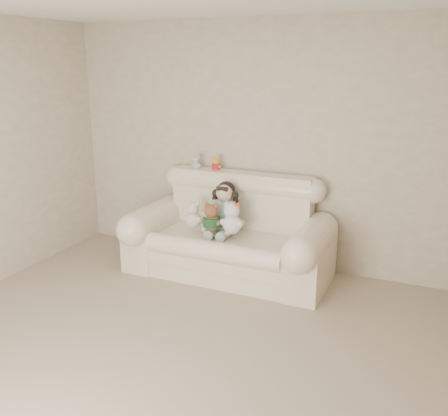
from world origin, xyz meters
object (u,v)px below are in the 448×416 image
Objects in this scene: sofa at (228,227)px; seated_child at (225,207)px; white_cat at (232,215)px; cream_teddy at (193,212)px; brown_teddy at (212,215)px.

seated_child is at bearing 131.23° from sofa.
white_cat is 1.15× the size of cream_teddy.
cream_teddy is at bearing -138.91° from seated_child.
white_cat is (0.17, -0.20, -0.01)m from seated_child.
white_cat reaches higher than cream_teddy.
sofa is 6.05× the size of brown_teddy.
sofa is 6.24× the size of cream_teddy.
brown_teddy is (-0.05, -0.22, -0.03)m from seated_child.
seated_child is 0.26m from white_cat.
seated_child is at bearing 71.78° from brown_teddy.
brown_teddy is 0.22m from cream_teddy.
cream_teddy is at bearing 168.61° from brown_teddy.
brown_teddy is 0.90× the size of white_cat.
seated_child is at bearing 124.15° from white_cat.
cream_teddy is at bearing 173.19° from white_cat.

